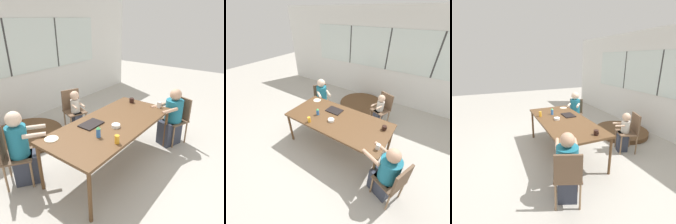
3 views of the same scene
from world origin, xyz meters
The scene contains 17 objects.
ground_plane centered at (0.00, 0.00, 0.00)m, with size 16.00×16.00×0.00m, color #B2ADA3.
wall_back_with_windows centered at (0.00, 2.73, 1.42)m, with size 8.40×0.08×2.80m.
dining_table centered at (0.00, 0.00, 0.73)m, with size 2.17×1.01×0.78m.
chair_for_woman_green_shirt centered at (1.40, -0.53, 0.53)m, with size 0.52×0.52×0.88m.
chair_for_man_blue_shirt centered at (-1.21, 0.89, 0.53)m, with size 0.56×0.56×0.88m.
chair_for_toddler centered at (0.51, 1.41, 0.53)m, with size 0.51×0.51×0.88m.
person_woman_green_shirt centered at (1.24, -0.47, 0.49)m, with size 0.65×0.50×1.09m.
person_man_blue_shirt centered at (-1.08, 0.79, 0.53)m, with size 0.57×0.52×1.14m.
person_toddler centered at (0.46, 1.26, 0.45)m, with size 0.29×0.38×0.91m.
food_tray_dark centered at (-0.24, 0.21, 0.79)m, with size 0.34×0.24×0.02m.
coffee_mug centered at (0.91, 0.22, 0.82)m, with size 0.09×0.09×0.09m.
sippy_cup centered at (-0.45, -0.11, 0.86)m, with size 0.06×0.06×0.16m.
juice_glass centered at (-0.43, -0.40, 0.83)m, with size 0.06×0.06×0.11m.
milk_carton_small centered at (1.00, -0.31, 0.83)m, with size 0.06×0.06×0.10m.
bowl_white_shallow centered at (-0.08, -0.13, 0.80)m, with size 0.13×0.13×0.05m.
plate_tortillas centered at (-0.87, 0.35, 0.78)m, with size 0.19×0.19×0.01m.
folded_table_stack centered at (-0.33, 1.90, 0.06)m, with size 1.42×1.42×0.12m.
Camera 1 is at (-2.40, -1.79, 2.27)m, focal length 35.00 mm.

